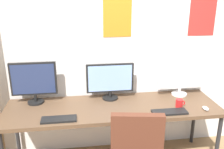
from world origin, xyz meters
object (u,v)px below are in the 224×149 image
(monitor_left, at_px, (34,81))
(computer_mouse, at_px, (206,108))
(keyboard_left, at_px, (59,119))
(coffee_mug, at_px, (179,103))
(desk, at_px, (113,110))
(monitor_right, at_px, (181,75))
(monitor_center, at_px, (110,80))
(keyboard_right, at_px, (170,112))

(monitor_left, xyz_separation_m, computer_mouse, (1.80, -0.42, -0.24))
(monitor_left, bearing_deg, keyboard_left, -57.57)
(keyboard_left, height_order, coffee_mug, coffee_mug)
(monitor_left, height_order, coffee_mug, monitor_left)
(desk, relative_size, monitor_left, 4.68)
(keyboard_left, bearing_deg, monitor_right, 17.52)
(monitor_center, xyz_separation_m, coffee_mug, (0.71, -0.33, -0.18))
(keyboard_left, height_order, computer_mouse, computer_mouse)
(monitor_center, relative_size, keyboard_right, 1.48)
(monitor_left, relative_size, keyboard_left, 1.45)
(keyboard_right, bearing_deg, desk, 157.67)
(monitor_center, distance_m, keyboard_left, 0.75)
(desk, distance_m, coffee_mug, 0.73)
(monitor_left, relative_size, monitor_right, 0.90)
(monitor_center, bearing_deg, desk, -90.00)
(computer_mouse, bearing_deg, coffee_mug, 158.59)
(monitor_center, relative_size, keyboard_left, 1.58)
(keyboard_left, distance_m, coffee_mug, 1.28)
(monitor_right, distance_m, keyboard_right, 0.57)
(monitor_right, bearing_deg, computer_mouse, -73.91)
(keyboard_left, bearing_deg, computer_mouse, 0.67)
(monitor_right, relative_size, keyboard_left, 1.61)
(desk, xyz_separation_m, keyboard_left, (-0.56, -0.23, 0.06))
(computer_mouse, distance_m, coffee_mug, 0.27)
(keyboard_right, bearing_deg, computer_mouse, 2.53)
(monitor_center, bearing_deg, computer_mouse, -23.77)
(monitor_left, bearing_deg, monitor_right, 0.00)
(coffee_mug, bearing_deg, keyboard_left, -174.75)
(desk, bearing_deg, keyboard_left, -157.67)
(monitor_left, bearing_deg, computer_mouse, -13.24)
(monitor_right, xyz_separation_m, keyboard_left, (-1.40, -0.44, -0.24))
(monitor_left, xyz_separation_m, monitor_right, (1.68, 0.00, -0.01))
(keyboard_left, height_order, keyboard_right, same)
(monitor_center, height_order, keyboard_left, monitor_center)
(keyboard_left, bearing_deg, desk, 22.33)
(desk, bearing_deg, monitor_left, 165.83)
(monitor_left, xyz_separation_m, keyboard_left, (0.28, -0.44, -0.25))
(desk, bearing_deg, monitor_right, 14.17)
(computer_mouse, bearing_deg, keyboard_right, -177.47)
(coffee_mug, bearing_deg, computer_mouse, -21.41)
(computer_mouse, bearing_deg, desk, 167.58)
(monitor_left, distance_m, coffee_mug, 1.60)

